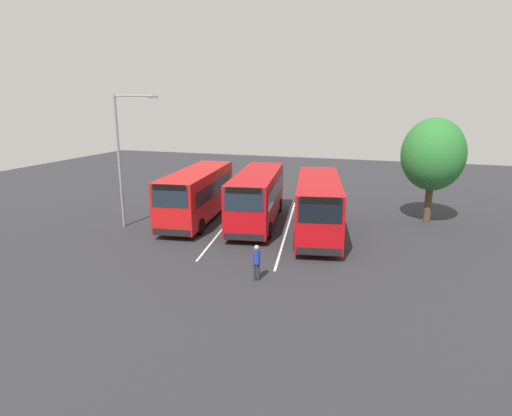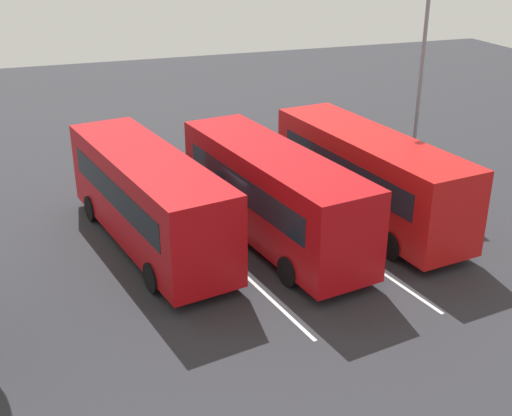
# 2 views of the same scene
# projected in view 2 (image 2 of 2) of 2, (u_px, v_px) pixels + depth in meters

# --- Properties ---
(ground_plane) EXTENTS (68.18, 68.18, 0.00)m
(ground_plane) POSITION_uv_depth(u_px,v_px,m) (261.00, 233.00, 23.80)
(ground_plane) COLOR #2B2B30
(bus_far_left) EXTENTS (9.72, 3.63, 3.28)m
(bus_far_left) POSITION_uv_depth(u_px,v_px,m) (368.00, 174.00, 24.22)
(bus_far_left) COLOR red
(bus_far_left) RESTS_ON ground
(bus_center_left) EXTENTS (9.75, 3.89, 3.28)m
(bus_center_left) POSITION_uv_depth(u_px,v_px,m) (272.00, 192.00, 22.60)
(bus_center_left) COLOR #B70C11
(bus_center_left) RESTS_ON ground
(bus_center_right) EXTENTS (9.77, 4.14, 3.28)m
(bus_center_right) POSITION_uv_depth(u_px,v_px,m) (148.00, 196.00, 22.24)
(bus_center_right) COLOR #B70C11
(bus_center_right) RESTS_ON ground
(pedestrian) EXTENTS (0.43, 0.43, 1.63)m
(pedestrian) POSITION_uv_depth(u_px,v_px,m) (146.00, 149.00, 29.56)
(pedestrian) COLOR #232833
(pedestrian) RESTS_ON ground
(street_lamp) EXTENTS (1.00, 2.51, 8.07)m
(street_lamp) POSITION_uv_depth(u_px,v_px,m) (417.00, 75.00, 26.56)
(street_lamp) COLOR gray
(street_lamp) RESTS_ON ground
(lane_stripe_outer_left) EXTENTS (13.65, 2.32, 0.01)m
(lane_stripe_outer_left) POSITION_uv_depth(u_px,v_px,m) (312.00, 225.00, 24.41)
(lane_stripe_outer_left) COLOR silver
(lane_stripe_outer_left) RESTS_ON ground
(lane_stripe_inner_left) EXTENTS (13.65, 2.32, 0.01)m
(lane_stripe_inner_left) POSITION_uv_depth(u_px,v_px,m) (208.00, 241.00, 23.19)
(lane_stripe_inner_left) COLOR silver
(lane_stripe_inner_left) RESTS_ON ground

